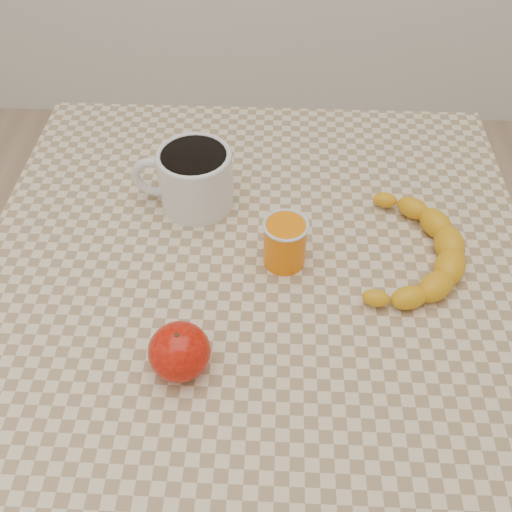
{
  "coord_description": "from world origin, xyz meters",
  "views": [
    {
      "loc": [
        0.02,
        -0.54,
        1.36
      ],
      "look_at": [
        0.0,
        0.0,
        0.77
      ],
      "focal_mm": 40.0,
      "sensor_mm": 36.0,
      "label": 1
    }
  ],
  "objects_px": {
    "apple": "(180,351)",
    "banana": "(410,251)",
    "table": "(256,302)",
    "coffee_mug": "(193,177)",
    "orange_juice_glass": "(285,242)"
  },
  "relations": [
    {
      "from": "coffee_mug",
      "to": "banana",
      "type": "xyz_separation_m",
      "value": [
        0.32,
        -0.11,
        -0.03
      ]
    },
    {
      "from": "apple",
      "to": "banana",
      "type": "xyz_separation_m",
      "value": [
        0.3,
        0.19,
        -0.01
      ]
    },
    {
      "from": "table",
      "to": "orange_juice_glass",
      "type": "distance_m",
      "value": 0.13
    },
    {
      "from": "orange_juice_glass",
      "to": "banana",
      "type": "xyz_separation_m",
      "value": [
        0.18,
        0.01,
        -0.02
      ]
    },
    {
      "from": "coffee_mug",
      "to": "orange_juice_glass",
      "type": "distance_m",
      "value": 0.18
    },
    {
      "from": "table",
      "to": "orange_juice_glass",
      "type": "bearing_deg",
      "value": 15.14
    },
    {
      "from": "coffee_mug",
      "to": "orange_juice_glass",
      "type": "bearing_deg",
      "value": -40.19
    },
    {
      "from": "orange_juice_glass",
      "to": "apple",
      "type": "height_order",
      "value": "orange_juice_glass"
    },
    {
      "from": "coffee_mug",
      "to": "apple",
      "type": "bearing_deg",
      "value": -86.69
    },
    {
      "from": "table",
      "to": "banana",
      "type": "relative_size",
      "value": 2.59
    },
    {
      "from": "coffee_mug",
      "to": "orange_juice_glass",
      "type": "relative_size",
      "value": 2.16
    },
    {
      "from": "table",
      "to": "banana",
      "type": "bearing_deg",
      "value": 5.01
    },
    {
      "from": "table",
      "to": "banana",
      "type": "height_order",
      "value": "banana"
    },
    {
      "from": "table",
      "to": "banana",
      "type": "xyz_separation_m",
      "value": [
        0.22,
        0.02,
        0.11
      ]
    },
    {
      "from": "table",
      "to": "orange_juice_glass",
      "type": "relative_size",
      "value": 10.79
    }
  ]
}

